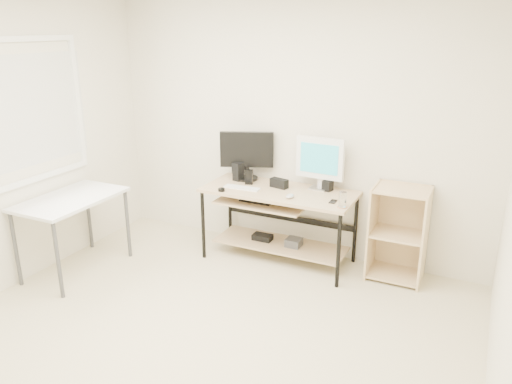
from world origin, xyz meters
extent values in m
cube|color=beige|center=(0.00, 0.00, -0.01)|extent=(4.00, 4.00, 0.01)
cube|color=beige|center=(0.00, 2.00, 1.30)|extent=(4.00, 0.01, 2.60)
cube|color=white|center=(-1.98, 0.60, 1.55)|extent=(0.01, 1.00, 1.20)
cube|color=tan|center=(0.00, 1.66, 0.73)|extent=(1.50, 0.65, 0.03)
cube|color=tan|center=(-0.15, 1.60, 0.62)|extent=(0.90, 0.49, 0.02)
cube|color=tan|center=(0.00, 1.71, 0.15)|extent=(1.35, 0.46, 0.02)
cube|color=black|center=(-0.20, 1.60, 0.64)|extent=(0.33, 0.22, 0.01)
cylinder|color=black|center=(0.05, 1.55, 0.64)|extent=(0.14, 0.01, 0.01)
cube|color=#414143|center=(0.15, 1.71, 0.20)|extent=(0.15, 0.15, 0.08)
cube|color=black|center=(-0.20, 1.71, 0.19)|extent=(0.20, 0.12, 0.06)
cylinder|color=black|center=(-0.71, 1.37, 0.36)|extent=(0.04, 0.04, 0.72)
cylinder|color=black|center=(-0.71, 1.94, 0.36)|extent=(0.04, 0.04, 0.72)
cylinder|color=black|center=(0.71, 1.37, 0.36)|extent=(0.04, 0.04, 0.72)
cylinder|color=black|center=(0.71, 1.94, 0.36)|extent=(0.04, 0.04, 0.72)
cube|color=white|center=(-1.68, 0.60, 0.73)|extent=(0.60, 1.00, 0.03)
cylinder|color=#414143|center=(-1.94, 0.14, 0.36)|extent=(0.04, 0.04, 0.72)
cylinder|color=#414143|center=(-1.94, 1.06, 0.36)|extent=(0.04, 0.04, 0.72)
cylinder|color=#414143|center=(-1.42, 0.14, 0.36)|extent=(0.04, 0.04, 0.72)
cylinder|color=#414143|center=(-1.42, 1.06, 0.36)|extent=(0.04, 0.04, 0.72)
cube|color=#DBBC88|center=(0.91, 1.78, 0.45)|extent=(0.02, 0.40, 0.90)
cube|color=#DBBC88|center=(1.39, 1.78, 0.45)|extent=(0.02, 0.40, 0.90)
cube|color=#DBBC88|center=(1.15, 1.97, 0.45)|extent=(0.50, 0.02, 0.90)
cube|color=#DBBC88|center=(1.15, 1.78, 0.04)|extent=(0.46, 0.38, 0.02)
cube|color=#DBBC88|center=(1.15, 1.78, 0.45)|extent=(0.46, 0.38, 0.02)
cube|color=#DBBC88|center=(1.15, 1.78, 0.88)|extent=(0.46, 0.38, 0.02)
cylinder|color=black|center=(-0.45, 1.84, 0.76)|extent=(0.23, 0.23, 0.02)
cylinder|color=black|center=(-0.45, 1.84, 0.83)|extent=(0.05, 0.05, 0.11)
cube|color=black|center=(-0.45, 1.84, 1.07)|extent=(0.53, 0.26, 0.37)
cube|color=black|center=(-0.45, 1.81, 1.07)|extent=(0.43, 0.18, 0.29)
cube|color=silver|center=(0.34, 1.86, 0.76)|extent=(0.17, 0.15, 0.01)
cylinder|color=silver|center=(0.34, 1.86, 0.81)|extent=(0.04, 0.04, 0.10)
cube|color=white|center=(0.34, 1.86, 1.06)|extent=(0.48, 0.08, 0.40)
cube|color=#2AA7B9|center=(0.34, 1.84, 1.06)|extent=(0.41, 0.03, 0.32)
cube|color=white|center=(-0.35, 1.55, 0.76)|extent=(0.37, 0.12, 0.01)
ellipsoid|color=silver|center=(0.18, 1.49, 0.77)|extent=(0.07, 0.11, 0.04)
cube|color=black|center=(-0.03, 1.73, 0.79)|extent=(0.19, 0.12, 0.09)
cube|color=black|center=(-0.51, 1.77, 0.79)|extent=(0.11, 0.11, 0.08)
cube|color=black|center=(-0.51, 1.77, 0.88)|extent=(0.12, 0.12, 0.11)
cube|color=black|center=(0.43, 1.85, 0.80)|extent=(0.10, 0.10, 0.10)
cube|color=black|center=(-0.35, 1.70, 0.83)|extent=(0.08, 0.06, 0.15)
cylinder|color=black|center=(-0.50, 1.39, 0.76)|extent=(0.07, 0.07, 0.03)
cube|color=black|center=(0.58, 1.55, 0.75)|extent=(0.06, 0.10, 0.01)
cylinder|color=#A86F4B|center=(0.70, 1.46, 0.75)|extent=(0.11, 0.11, 0.01)
cylinder|color=white|center=(0.70, 1.46, 0.82)|extent=(0.09, 0.09, 0.14)
camera|label=1|loc=(1.81, -2.62, 2.29)|focal=35.00mm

